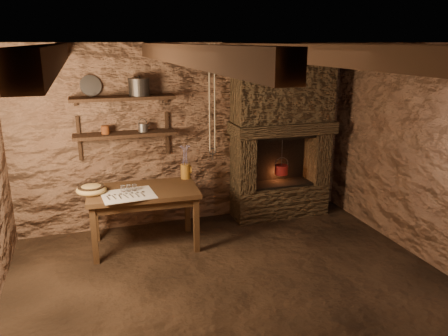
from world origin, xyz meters
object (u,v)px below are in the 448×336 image
object	(u,v)px
iron_stockpot	(139,88)
work_table	(144,216)
stoneware_jug	(186,164)
red_pot	(281,169)
wooden_bowl	(91,190)

from	to	relation	value
iron_stockpot	work_table	bearing A→B (deg)	-99.12
stoneware_jug	red_pot	world-z (taller)	stoneware_jug
iron_stockpot	red_pot	size ratio (longest dim) A/B	0.47
wooden_bowl	iron_stockpot	bearing A→B (deg)	35.17
wooden_bowl	red_pot	size ratio (longest dim) A/B	0.64
work_table	wooden_bowl	xyz separation A→B (m)	(-0.58, 0.04, 0.38)
wooden_bowl	stoneware_jug	bearing A→B (deg)	11.09
red_pot	wooden_bowl	bearing A→B (deg)	-172.28
stoneware_jug	red_pot	bearing A→B (deg)	0.49
red_pot	iron_stockpot	bearing A→B (deg)	176.37
stoneware_jug	iron_stockpot	size ratio (longest dim) A/B	1.69
work_table	stoneware_jug	world-z (taller)	stoneware_jug
work_table	red_pot	world-z (taller)	red_pot
wooden_bowl	work_table	bearing A→B (deg)	-4.09
wooden_bowl	iron_stockpot	xyz separation A→B (m)	(0.66, 0.47, 1.09)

